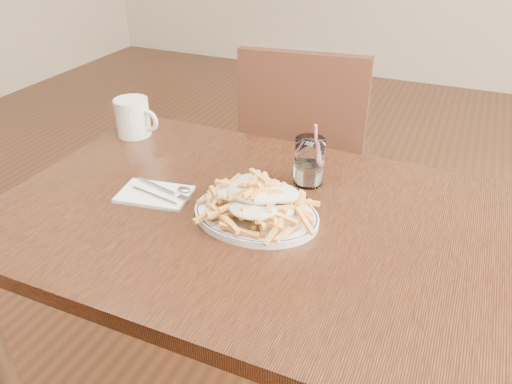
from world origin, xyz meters
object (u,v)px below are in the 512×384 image
at_px(loaded_fries, 256,196).
at_px(coffee_mug, 134,117).
at_px(fries_plate, 256,215).
at_px(chair_far, 305,154).
at_px(water_glass, 309,164).
at_px(table, 254,240).

distance_m(loaded_fries, coffee_mug, 0.59).
xyz_separation_m(fries_plate, coffee_mug, (-0.53, 0.28, 0.05)).
bearing_deg(chair_far, coffee_mug, -128.61).
bearing_deg(chair_far, water_glass, -71.27).
height_order(table, chair_far, chair_far).
xyz_separation_m(chair_far, loaded_fries, (0.13, -0.77, 0.27)).
distance_m(table, chair_far, 0.77).
bearing_deg(coffee_mug, table, -26.52).
bearing_deg(coffee_mug, chair_far, 51.39).
xyz_separation_m(chair_far, water_glass, (0.19, -0.56, 0.26)).
bearing_deg(table, chair_far, 99.08).
bearing_deg(chair_far, loaded_fries, -80.05).
distance_m(table, loaded_fries, 0.14).
height_order(loaded_fries, coffee_mug, coffee_mug).
height_order(water_glass, coffee_mug, water_glass).
xyz_separation_m(fries_plate, water_glass, (0.06, 0.20, 0.04)).
xyz_separation_m(loaded_fries, water_glass, (0.06, 0.20, -0.01)).
bearing_deg(loaded_fries, water_glass, 74.75).
relative_size(fries_plate, loaded_fries, 1.21).
relative_size(table, water_glass, 7.25).
bearing_deg(coffee_mug, loaded_fries, -27.67).
relative_size(table, loaded_fries, 4.22).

